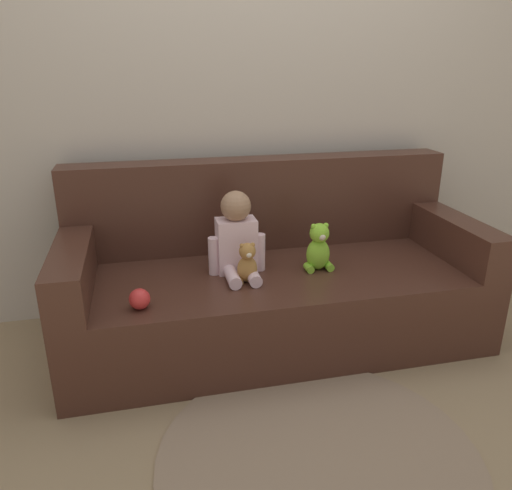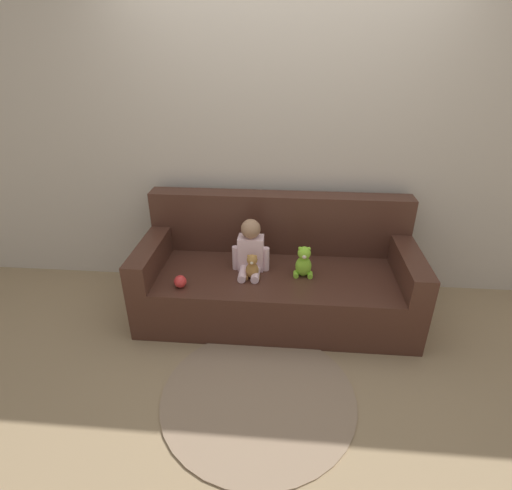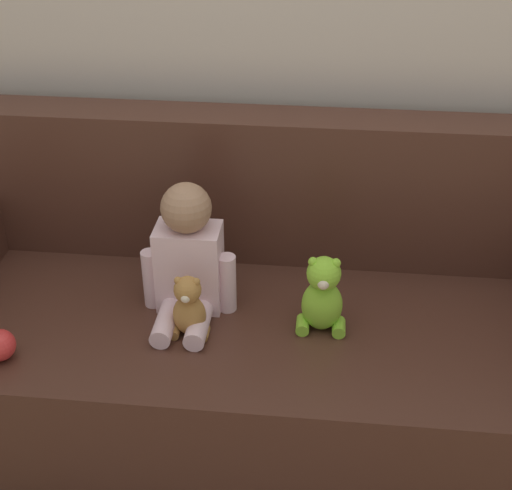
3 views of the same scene
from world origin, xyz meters
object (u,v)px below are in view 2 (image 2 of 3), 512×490
person_baby (251,249)px  plush_toy_side (304,262)px  couch (277,276)px  teddy_bear_brown (252,267)px  toy_ball (180,281)px

person_baby → plush_toy_side: 0.41m
couch → person_baby: size_ratio=5.12×
couch → plush_toy_side: (0.20, -0.13, 0.21)m
teddy_bear_brown → plush_toy_side: size_ratio=0.81×
person_baby → plush_toy_side: person_baby is taller
person_baby → toy_ball: (-0.48, -0.29, -0.13)m
couch → teddy_bear_brown: 0.32m
couch → toy_ball: 0.78m
plush_toy_side → person_baby: bearing=170.9°
person_baby → plush_toy_side: size_ratio=1.67×
couch → toy_ball: (-0.68, -0.36, 0.14)m
person_baby → couch: bearing=18.5°
plush_toy_side → toy_ball: plush_toy_side is taller
teddy_bear_brown → plush_toy_side: bearing=10.0°
couch → plush_toy_side: size_ratio=8.54×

